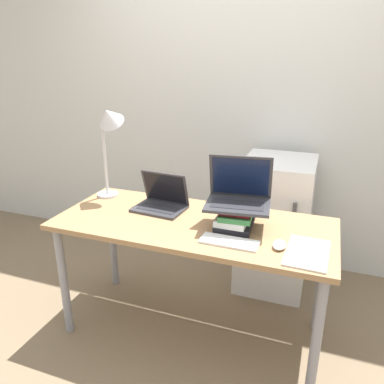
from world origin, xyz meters
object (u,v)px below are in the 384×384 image
wireless_keyboard (229,242)px  notepad (307,253)px  desk_lamp (108,127)px  book_stack (236,217)px  mini_fridge (275,224)px  laptop_on_books (239,195)px  laptop_left (161,202)px  mouse (279,245)px

wireless_keyboard → notepad: size_ratio=0.92×
wireless_keyboard → desk_lamp: bearing=158.6°
book_stack → notepad: bearing=-23.9°
notepad → mini_fridge: (-0.26, 0.88, -0.27)m
laptop_on_books → laptop_left: bearing=170.9°
mouse → notepad: mouse is taller
laptop_on_books → wireless_keyboard: laptop_on_books is taller
mouse → mini_fridge: mini_fridge is taller
laptop_left → notepad: 0.93m
notepad → mini_fridge: bearing=106.6°
laptop_on_books → desk_lamp: size_ratio=0.59×
book_stack → desk_lamp: 0.97m
notepad → desk_lamp: bearing=165.6°
laptop_on_books → notepad: laptop_on_books is taller
book_stack → desk_lamp: (-0.86, 0.15, 0.41)m
laptop_on_books → mini_fridge: size_ratio=0.38×
laptop_left → mouse: bearing=-18.7°
wireless_keyboard → mouse: size_ratio=2.80×
book_stack → desk_lamp: desk_lamp is taller
laptop_left → notepad: bearing=-17.0°
book_stack → notepad: 0.44m
book_stack → wireless_keyboard: size_ratio=0.94×
mouse → notepad: (0.13, -0.02, -0.01)m
laptop_left → laptop_on_books: bearing=-9.1°
laptop_left → mouse: 0.80m
laptop_on_books → desk_lamp: 0.93m
wireless_keyboard → notepad: 0.38m
wireless_keyboard → mouse: mouse is taller
wireless_keyboard → desk_lamp: 1.06m
laptop_left → desk_lamp: desk_lamp is taller
notepad → mouse: bearing=173.1°
wireless_keyboard → mini_fridge: size_ratio=0.31×
wireless_keyboard → desk_lamp: desk_lamp is taller
book_stack → mini_fridge: (0.14, 0.70, -0.33)m
book_stack → mouse: size_ratio=2.62×
wireless_keyboard → desk_lamp: (-0.88, 0.35, 0.47)m
laptop_left → book_stack: laptop_left is taller
mouse → desk_lamp: 1.26m
book_stack → mini_fridge: mini_fridge is taller
book_stack → desk_lamp: size_ratio=0.44×
mouse → notepad: 0.14m
laptop_left → notepad: laptop_left is taller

